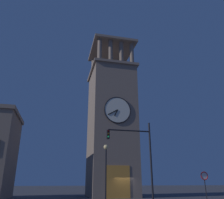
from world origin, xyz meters
TOP-DOWN VIEW (x-y plane):
  - ground_plane at (0.00, 0.00)m, footprint 200.00×200.00m
  - clocktower at (0.83, -4.09)m, footprint 7.06×8.28m
  - traffic_signal_near at (1.97, 10.92)m, footprint 3.96×0.41m
  - street_lamp at (4.31, 8.72)m, footprint 0.44×0.44m
  - no_horn_sign at (-4.99, 9.66)m, footprint 0.78×0.14m

SIDE VIEW (x-z plane):
  - ground_plane at x=0.00m, z-range 0.00..0.00m
  - no_horn_sign at x=-4.99m, z-range 0.82..3.73m
  - street_lamp at x=4.31m, z-range 1.03..6.27m
  - traffic_signal_near at x=1.97m, z-range 0.98..7.96m
  - clocktower at x=0.83m, z-range -3.00..23.50m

